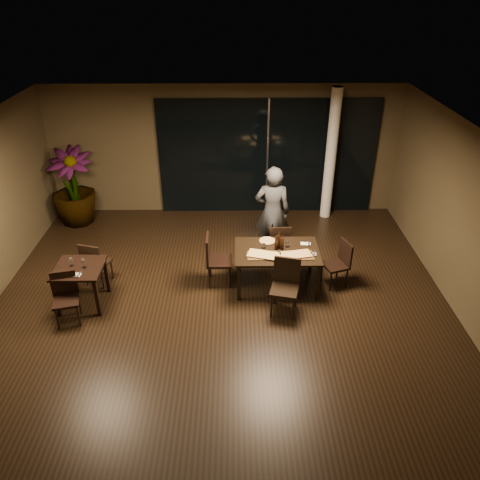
# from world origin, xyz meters

# --- Properties ---
(ground) EXTENTS (8.00, 8.00, 0.00)m
(ground) POSITION_xyz_m (0.00, 0.00, 0.00)
(ground) COLOR black
(ground) RESTS_ON ground
(wall_back) EXTENTS (8.00, 0.10, 3.00)m
(wall_back) POSITION_xyz_m (0.00, 4.05, 1.50)
(wall_back) COLOR #443924
(wall_back) RESTS_ON ground
(wall_right) EXTENTS (0.10, 8.00, 3.00)m
(wall_right) POSITION_xyz_m (4.05, 0.00, 1.50)
(wall_right) COLOR #443924
(wall_right) RESTS_ON ground
(ceiling) EXTENTS (8.00, 8.00, 0.04)m
(ceiling) POSITION_xyz_m (0.00, 0.00, 3.02)
(ceiling) COLOR silver
(ceiling) RESTS_ON wall_back
(window_panel) EXTENTS (5.00, 0.06, 2.70)m
(window_panel) POSITION_xyz_m (1.00, 3.96, 1.35)
(window_panel) COLOR black
(window_panel) RESTS_ON ground
(column) EXTENTS (0.24, 0.24, 3.00)m
(column) POSITION_xyz_m (2.40, 3.65, 1.50)
(column) COLOR white
(column) RESTS_ON ground
(main_table) EXTENTS (1.50, 1.00, 0.75)m
(main_table) POSITION_xyz_m (1.00, 0.80, 0.68)
(main_table) COLOR black
(main_table) RESTS_ON ground
(side_table) EXTENTS (0.80, 0.80, 0.75)m
(side_table) POSITION_xyz_m (-2.40, 0.30, 0.62)
(side_table) COLOR black
(side_table) RESTS_ON ground
(chair_main_far) EXTENTS (0.43, 0.43, 0.90)m
(chair_main_far) POSITION_xyz_m (1.10, 1.50, 0.50)
(chair_main_far) COLOR black
(chair_main_far) RESTS_ON ground
(chair_main_near) EXTENTS (0.55, 0.55, 0.97)m
(chair_main_near) POSITION_xyz_m (1.09, 0.09, 0.54)
(chair_main_near) COLOR black
(chair_main_near) RESTS_ON ground
(chair_main_left) EXTENTS (0.46, 0.46, 0.98)m
(chair_main_left) POSITION_xyz_m (-0.13, 0.90, 0.55)
(chair_main_left) COLOR black
(chair_main_left) RESTS_ON ground
(chair_main_right) EXTENTS (0.52, 0.52, 0.88)m
(chair_main_right) POSITION_xyz_m (2.15, 0.84, 0.49)
(chair_main_right) COLOR black
(chair_main_right) RESTS_ON ground
(chair_side_far) EXTENTS (0.52, 0.52, 0.89)m
(chair_side_far) POSITION_xyz_m (-2.31, 0.86, 0.50)
(chair_side_far) COLOR black
(chair_side_far) RESTS_ON ground
(chair_side_near) EXTENTS (0.49, 0.49, 0.88)m
(chair_side_near) POSITION_xyz_m (-2.53, -0.12, 0.49)
(chair_side_near) COLOR black
(chair_side_near) RESTS_ON ground
(diner) EXTENTS (0.67, 0.46, 1.90)m
(diner) POSITION_xyz_m (0.98, 1.93, 0.95)
(diner) COLOR #2C2E31
(diner) RESTS_ON ground
(potted_plant) EXTENTS (1.00, 1.00, 1.75)m
(potted_plant) POSITION_xyz_m (-3.40, 3.40, 0.88)
(potted_plant) COLOR #204F1A
(potted_plant) RESTS_ON ground
(pizza_board_left) EXTENTS (0.59, 0.31, 0.01)m
(pizza_board_left) POSITION_xyz_m (0.75, 0.62, 0.76)
(pizza_board_left) COLOR #4A3218
(pizza_board_left) RESTS_ON main_table
(pizza_board_right) EXTENTS (0.63, 0.33, 0.01)m
(pizza_board_right) POSITION_xyz_m (1.30, 0.61, 0.76)
(pizza_board_right) COLOR #432D15
(pizza_board_right) RESTS_ON main_table
(oblong_pizza_left) EXTENTS (0.60, 0.39, 0.02)m
(oblong_pizza_left) POSITION_xyz_m (0.75, 0.62, 0.77)
(oblong_pizza_left) COLOR #691009
(oblong_pizza_left) RESTS_ON pizza_board_left
(oblong_pizza_right) EXTENTS (0.56, 0.34, 0.02)m
(oblong_pizza_right) POSITION_xyz_m (1.30, 0.61, 0.77)
(oblong_pizza_right) COLOR maroon
(oblong_pizza_right) RESTS_ON pizza_board_right
(round_pizza) EXTENTS (0.29, 0.29, 0.01)m
(round_pizza) POSITION_xyz_m (0.84, 1.13, 0.76)
(round_pizza) COLOR #A73912
(round_pizza) RESTS_ON main_table
(bottle_a) EXTENTS (0.06, 0.06, 0.29)m
(bottle_a) POSITION_xyz_m (0.98, 0.84, 0.90)
(bottle_a) COLOR black
(bottle_a) RESTS_ON main_table
(bottle_b) EXTENTS (0.06, 0.06, 0.27)m
(bottle_b) POSITION_xyz_m (1.09, 0.85, 0.89)
(bottle_b) COLOR black
(bottle_b) RESTS_ON main_table
(bottle_c) EXTENTS (0.07, 0.07, 0.33)m
(bottle_c) POSITION_xyz_m (1.02, 0.89, 0.91)
(bottle_c) COLOR black
(bottle_c) RESTS_ON main_table
(tumbler_left) EXTENTS (0.07, 0.07, 0.08)m
(tumbler_left) POSITION_xyz_m (0.76, 0.90, 0.79)
(tumbler_left) COLOR white
(tumbler_left) RESTS_ON main_table
(tumbler_right) EXTENTS (0.08, 0.08, 0.10)m
(tumbler_right) POSITION_xyz_m (1.19, 0.93, 0.80)
(tumbler_right) COLOR white
(tumbler_right) RESTS_ON main_table
(napkin_near) EXTENTS (0.20, 0.13, 0.01)m
(napkin_near) POSITION_xyz_m (1.58, 0.67, 0.76)
(napkin_near) COLOR white
(napkin_near) RESTS_ON main_table
(napkin_far) EXTENTS (0.19, 0.12, 0.01)m
(napkin_far) POSITION_xyz_m (1.54, 1.02, 0.76)
(napkin_far) COLOR white
(napkin_far) RESTS_ON main_table
(wine_glass_a) EXTENTS (0.07, 0.07, 0.16)m
(wine_glass_a) POSITION_xyz_m (-2.52, 0.34, 0.83)
(wine_glass_a) COLOR white
(wine_glass_a) RESTS_ON side_table
(wine_glass_b) EXTENTS (0.07, 0.07, 0.16)m
(wine_glass_b) POSITION_xyz_m (-2.30, 0.29, 0.83)
(wine_glass_b) COLOR white
(wine_glass_b) RESTS_ON side_table
(side_napkin) EXTENTS (0.19, 0.13, 0.01)m
(side_napkin) POSITION_xyz_m (-2.38, 0.06, 0.76)
(side_napkin) COLOR silver
(side_napkin) RESTS_ON side_table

